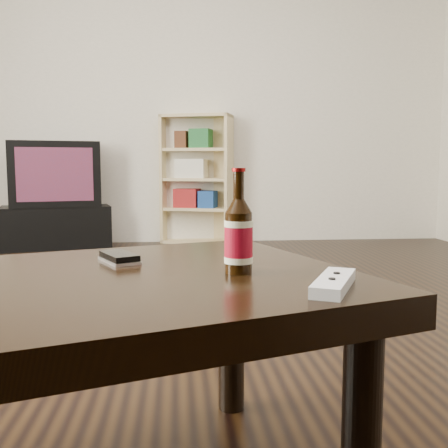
{
  "coord_description": "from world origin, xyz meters",
  "views": [
    {
      "loc": [
        0.01,
        -1.81,
        0.7
      ],
      "look_at": [
        0.11,
        -0.75,
        0.58
      ],
      "focal_mm": 42.0,
      "sensor_mm": 36.0,
      "label": 1
    }
  ],
  "objects": [
    {
      "name": "floor",
      "position": [
        0.0,
        0.0,
        -0.01
      ],
      "size": [
        5.0,
        6.0,
        0.01
      ],
      "primitive_type": "cube",
      "color": "black",
      "rests_on": "ground"
    },
    {
      "name": "wall_back",
      "position": [
        0.0,
        3.01,
        1.35
      ],
      "size": [
        5.0,
        0.02,
        2.7
      ],
      "primitive_type": "cube",
      "color": "beige",
      "rests_on": "ground"
    },
    {
      "name": "tv_stand",
      "position": [
        -1.03,
        2.77,
        0.18
      ],
      "size": [
        0.97,
        0.65,
        0.36
      ],
      "primitive_type": "cube",
      "rotation": [
        0.0,
        0.0,
        0.25
      ],
      "color": "black",
      "rests_on": "floor"
    },
    {
      "name": "tv",
      "position": [
        -1.03,
        2.77,
        0.63
      ],
      "size": [
        0.81,
        0.62,
        0.54
      ],
      "rotation": [
        0.0,
        0.0,
        0.25
      ],
      "color": "black",
      "rests_on": "tv_stand"
    },
    {
      "name": "bookshelf",
      "position": [
        0.19,
        2.95,
        0.6
      ],
      "size": [
        0.68,
        0.46,
        1.15
      ],
      "rotation": [
        0.0,
        0.0,
        -0.31
      ],
      "color": "tan",
      "rests_on": "floor"
    },
    {
      "name": "coffee_table",
      "position": [
        -0.26,
        -0.82,
        0.41
      ],
      "size": [
        1.44,
        1.12,
        0.48
      ],
      "rotation": [
        0.0,
        0.0,
        0.33
      ],
      "color": "black",
      "rests_on": "floor"
    },
    {
      "name": "beer_bottle",
      "position": [
        0.14,
        -0.75,
        0.55
      ],
      "size": [
        0.08,
        0.08,
        0.22
      ],
      "rotation": [
        0.0,
        0.0,
        0.41
      ],
      "color": "black",
      "rests_on": "coffee_table"
    },
    {
      "name": "phone",
      "position": [
        -0.12,
        -0.61,
        0.49
      ],
      "size": [
        0.11,
        0.13,
        0.02
      ],
      "rotation": [
        0.0,
        0.0,
        0.47
      ],
      "color": "silver",
      "rests_on": "coffee_table"
    },
    {
      "name": "remote",
      "position": [
        0.29,
        -0.91,
        0.49
      ],
      "size": [
        0.13,
        0.19,
        0.02
      ],
      "rotation": [
        0.0,
        0.0,
        -0.46
      ],
      "color": "silver",
      "rests_on": "coffee_table"
    }
  ]
}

